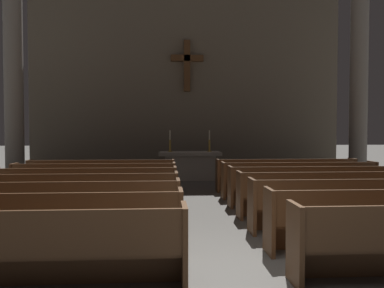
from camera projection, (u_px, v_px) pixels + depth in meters
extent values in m
plane|color=#66635E|center=(240.00, 286.00, 4.52)|extent=(80.00, 80.00, 0.00)
cube|color=brown|center=(3.00, 254.00, 4.33)|extent=(3.95, 0.40, 0.05)
cube|color=brown|center=(10.00, 268.00, 4.51)|extent=(3.95, 0.04, 0.40)
cube|color=brown|center=(184.00, 246.00, 4.44)|extent=(0.06, 0.50, 0.95)
cube|color=brown|center=(37.00, 228.00, 5.46)|extent=(3.95, 0.40, 0.05)
cube|color=brown|center=(31.00, 212.00, 5.22)|extent=(3.95, 0.05, 0.50)
cube|color=brown|center=(41.00, 240.00, 5.65)|extent=(3.95, 0.04, 0.40)
cube|color=brown|center=(181.00, 223.00, 5.57)|extent=(0.06, 0.50, 0.95)
cube|color=brown|center=(59.00, 211.00, 6.59)|extent=(3.95, 0.40, 0.05)
cube|color=brown|center=(55.00, 197.00, 6.36)|extent=(3.95, 0.05, 0.50)
cube|color=brown|center=(62.00, 222.00, 6.78)|extent=(3.95, 0.04, 0.40)
cube|color=brown|center=(178.00, 207.00, 6.70)|extent=(0.06, 0.50, 0.95)
cube|color=brown|center=(75.00, 199.00, 7.72)|extent=(3.95, 0.40, 0.05)
cube|color=brown|center=(72.00, 187.00, 7.49)|extent=(3.95, 0.05, 0.50)
cube|color=brown|center=(77.00, 209.00, 7.91)|extent=(3.95, 0.04, 0.40)
cube|color=brown|center=(176.00, 196.00, 7.83)|extent=(0.06, 0.50, 0.95)
cube|color=brown|center=(86.00, 190.00, 8.86)|extent=(3.95, 0.40, 0.05)
cube|color=brown|center=(84.00, 179.00, 8.62)|extent=(3.95, 0.05, 0.50)
cube|color=brown|center=(88.00, 199.00, 9.04)|extent=(3.95, 0.04, 0.40)
cube|color=brown|center=(175.00, 187.00, 8.97)|extent=(0.06, 0.50, 0.95)
cube|color=brown|center=(95.00, 183.00, 9.99)|extent=(3.95, 0.40, 0.05)
cube|color=brown|center=(94.00, 174.00, 9.75)|extent=(3.95, 0.05, 0.50)
cube|color=brown|center=(97.00, 191.00, 10.18)|extent=(3.95, 0.04, 0.40)
cube|color=brown|center=(174.00, 181.00, 10.10)|extent=(0.06, 0.50, 0.95)
cube|color=brown|center=(14.00, 182.00, 9.83)|extent=(0.06, 0.50, 0.95)
cube|color=brown|center=(103.00, 178.00, 11.12)|extent=(3.95, 0.40, 0.05)
cube|color=brown|center=(101.00, 169.00, 10.89)|extent=(3.95, 0.05, 0.50)
cube|color=brown|center=(104.00, 185.00, 11.31)|extent=(3.95, 0.04, 0.40)
cube|color=brown|center=(173.00, 176.00, 11.23)|extent=(0.06, 0.50, 0.95)
cube|color=brown|center=(30.00, 177.00, 10.97)|extent=(0.06, 0.50, 0.95)
cube|color=brown|center=(295.00, 244.00, 4.52)|extent=(0.06, 0.50, 0.95)
cube|color=brown|center=(269.00, 221.00, 5.65)|extent=(0.06, 0.50, 0.95)
cube|color=brown|center=(363.00, 207.00, 6.94)|extent=(3.95, 0.40, 0.05)
cube|color=brown|center=(370.00, 194.00, 6.71)|extent=(3.95, 0.05, 0.50)
cube|color=brown|center=(358.00, 217.00, 7.13)|extent=(3.95, 0.04, 0.40)
cube|color=brown|center=(252.00, 206.00, 6.79)|extent=(0.06, 0.50, 0.95)
cube|color=brown|center=(336.00, 196.00, 8.07)|extent=(3.95, 0.40, 0.05)
cube|color=brown|center=(341.00, 184.00, 7.84)|extent=(3.95, 0.05, 0.50)
cube|color=brown|center=(332.00, 205.00, 8.26)|extent=(3.95, 0.04, 0.40)
cube|color=brown|center=(240.00, 195.00, 7.92)|extent=(0.06, 0.50, 0.95)
cube|color=brown|center=(315.00, 188.00, 9.21)|extent=(3.95, 0.40, 0.05)
cube|color=brown|center=(319.00, 177.00, 8.97)|extent=(3.95, 0.05, 0.50)
cube|color=brown|center=(312.00, 196.00, 9.39)|extent=(3.95, 0.04, 0.40)
cube|color=brown|center=(230.00, 187.00, 9.05)|extent=(0.06, 0.50, 0.95)
cube|color=brown|center=(298.00, 182.00, 10.34)|extent=(3.95, 0.40, 0.05)
cube|color=brown|center=(302.00, 172.00, 10.10)|extent=(3.95, 0.05, 0.50)
cube|color=brown|center=(296.00, 189.00, 10.53)|extent=(3.95, 0.04, 0.40)
cube|color=brown|center=(223.00, 180.00, 10.18)|extent=(0.06, 0.50, 0.95)
cube|color=brown|center=(372.00, 179.00, 10.45)|extent=(0.06, 0.50, 0.95)
cube|color=brown|center=(285.00, 176.00, 11.47)|extent=(3.95, 0.40, 0.05)
cube|color=brown|center=(288.00, 168.00, 11.24)|extent=(3.95, 0.05, 0.50)
cube|color=brown|center=(283.00, 183.00, 11.66)|extent=(3.95, 0.04, 0.40)
cube|color=brown|center=(217.00, 175.00, 11.32)|extent=(0.06, 0.50, 0.95)
cube|color=brown|center=(352.00, 174.00, 11.58)|extent=(0.06, 0.50, 0.95)
cube|color=gray|center=(15.00, 182.00, 12.76)|extent=(0.82, 0.82, 0.20)
cylinder|color=gray|center=(14.00, 78.00, 12.63)|extent=(0.59, 0.59, 6.90)
cube|color=gray|center=(357.00, 179.00, 13.52)|extent=(0.82, 0.82, 0.20)
cylinder|color=gray|center=(359.00, 81.00, 13.39)|extent=(0.59, 0.59, 6.90)
cube|color=#A8A399|center=(190.00, 168.00, 13.95)|extent=(1.76, 0.72, 0.88)
cube|color=#A8A399|center=(190.00, 154.00, 13.93)|extent=(2.20, 0.90, 0.12)
cube|color=silver|center=(190.00, 152.00, 13.93)|extent=(2.09, 0.86, 0.01)
cylinder|color=#B79338|center=(170.00, 151.00, 13.88)|extent=(0.16, 0.16, 0.02)
cylinder|color=#B79338|center=(170.00, 146.00, 13.87)|extent=(0.07, 0.07, 0.42)
cylinder|color=silver|center=(170.00, 135.00, 13.86)|extent=(0.04, 0.04, 0.34)
cylinder|color=#B79338|center=(209.00, 151.00, 13.97)|extent=(0.16, 0.16, 0.02)
cylinder|color=#B79338|center=(209.00, 146.00, 13.96)|extent=(0.07, 0.07, 0.42)
cylinder|color=silver|center=(209.00, 135.00, 13.95)|extent=(0.04, 0.04, 0.34)
cube|color=#706656|center=(187.00, 77.00, 15.87)|extent=(12.42, 0.25, 7.86)
cube|color=brown|center=(187.00, 66.00, 15.61)|extent=(0.24, 0.24, 2.02)
cube|color=brown|center=(187.00, 58.00, 15.60)|extent=(1.29, 0.24, 0.24)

